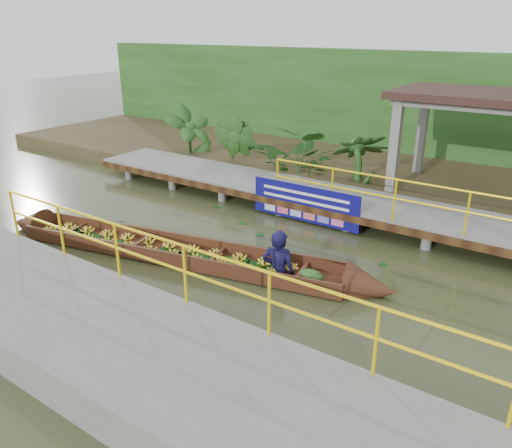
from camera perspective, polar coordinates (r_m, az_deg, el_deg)
The scene contains 9 objects.
ground at distance 11.13m, azimuth -0.30°, elevation -3.96°, with size 80.00×80.00×0.00m, color #30351A.
land_strip at distance 17.36m, azimuth 14.07°, elevation 5.74°, with size 30.00×8.00×0.45m, color #372E1B.
far_dock at distance 13.69m, azimuth 8.00°, elevation 3.02°, with size 16.00×2.06×1.66m.
near_dock at distance 7.70m, azimuth -12.57°, elevation -14.94°, with size 18.00×2.40×1.73m.
pavilion at distance 14.91m, azimuth 24.25°, elevation 12.16°, with size 4.40×3.00×3.00m.
foliage_backdrop at distance 19.31m, azimuth 17.33°, elevation 12.41°, with size 30.00×0.80×4.00m, color #1B4416.
vendor_boat at distance 10.97m, azimuth -7.11°, elevation -2.82°, with size 9.56×2.90×2.34m.
blue_banner at distance 12.92m, azimuth 5.58°, elevation 2.36°, with size 3.06×0.04×0.96m.
tropical_plants at distance 15.17m, azimuth 10.82°, elevation 7.95°, with size 14.36×1.36×1.71m.
Camera 1 is at (5.74, -8.22, 4.84)m, focal length 35.00 mm.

